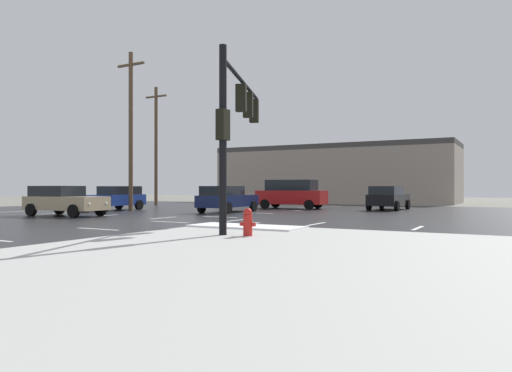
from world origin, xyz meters
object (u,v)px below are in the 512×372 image
object	(u,v)px
sedan_black	(388,197)
sedan_blue	(114,198)
suv_red	(291,193)
utility_pole_distant	(156,144)
traffic_signal_mast	(237,113)
fire_hydrant	(248,222)
sedan_tan	(64,200)
utility_pole_far	(131,128)
sedan_navy	(227,198)

from	to	relation	value
sedan_black	sedan_blue	world-z (taller)	same
suv_red	utility_pole_distant	size ratio (longest dim) A/B	0.49
traffic_signal_mast	fire_hydrant	distance (m)	4.26
traffic_signal_mast	sedan_tan	size ratio (longest dim) A/B	1.33
utility_pole_far	sedan_navy	bearing A→B (deg)	11.86
sedan_navy	sedan_black	bearing A→B (deg)	-46.14
sedan_black	sedan_tan	size ratio (longest dim) A/B	1.00
utility_pole_distant	traffic_signal_mast	bearing A→B (deg)	-43.46
sedan_blue	utility_pole_far	bearing A→B (deg)	95.76
fire_hydrant	suv_red	world-z (taller)	suv_red
traffic_signal_mast	sedan_black	world-z (taller)	traffic_signal_mast
sedan_navy	traffic_signal_mast	bearing A→B (deg)	-146.72
traffic_signal_mast	fire_hydrant	world-z (taller)	traffic_signal_mast
sedan_black	sedan_blue	size ratio (longest dim) A/B	1.00
fire_hydrant	sedan_tan	size ratio (longest dim) A/B	0.17
sedan_navy	suv_red	size ratio (longest dim) A/B	0.92
traffic_signal_mast	sedan_blue	size ratio (longest dim) A/B	1.34
sedan_black	utility_pole_far	world-z (taller)	utility_pole_far
sedan_black	utility_pole_far	distance (m)	17.49
suv_red	sedan_tan	world-z (taller)	suv_red
fire_hydrant	utility_pole_distant	distance (m)	28.82
traffic_signal_mast	sedan_blue	xyz separation A→B (m)	(-14.89, 9.15, -3.16)
sedan_navy	sedan_blue	size ratio (longest dim) A/B	1.00
suv_red	utility_pole_distant	world-z (taller)	utility_pole_distant
traffic_signal_mast	sedan_black	xyz separation A→B (m)	(0.68, 18.34, -3.16)
fire_hydrant	sedan_blue	world-z (taller)	sedan_blue
fire_hydrant	sedan_black	xyz separation A→B (m)	(-0.83, 20.28, 0.32)
sedan_navy	suv_red	bearing A→B (deg)	-12.62
traffic_signal_mast	sedan_blue	distance (m)	17.76
sedan_black	sedan_blue	xyz separation A→B (m)	(-15.57, -9.19, 0.00)
traffic_signal_mast	sedan_tan	distance (m)	13.48
sedan_navy	suv_red	distance (m)	6.55
fire_hydrant	utility_pole_distant	size ratio (longest dim) A/B	0.08
sedan_black	utility_pole_distant	xyz separation A→B (m)	(-19.55, -0.46, 4.41)
fire_hydrant	sedan_navy	xyz separation A→B (m)	(-8.67, 12.59, 0.32)
sedan_black	sedan_navy	distance (m)	10.98
sedan_black	utility_pole_distant	world-z (taller)	utility_pole_distant
traffic_signal_mast	utility_pole_distant	bearing A→B (deg)	26.72
fire_hydrant	utility_pole_distant	xyz separation A→B (m)	(-20.38, 19.82, 4.73)
fire_hydrant	sedan_tan	bearing A→B (deg)	159.53
sedan_navy	sedan_blue	world-z (taller)	same
fire_hydrant	sedan_tan	world-z (taller)	sedan_tan
traffic_signal_mast	fire_hydrant	bearing A→B (deg)	-161.85
sedan_navy	sedan_blue	bearing A→B (deg)	100.38
fire_hydrant	sedan_navy	bearing A→B (deg)	124.54
sedan_navy	sedan_tan	distance (m)	9.14
sedan_tan	traffic_signal_mast	bearing A→B (deg)	-17.09
sedan_tan	sedan_black	bearing A→B (deg)	46.06
sedan_black	sedan_tan	bearing A→B (deg)	139.60
fire_hydrant	utility_pole_far	xyz separation A→B (m)	(-15.11, 11.24, 4.80)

